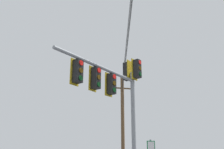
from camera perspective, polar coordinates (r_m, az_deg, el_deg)
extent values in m
cylinder|color=gray|center=(12.79, 4.52, -12.75)|extent=(0.20, 0.20, 6.19)
cylinder|color=gray|center=(11.50, -2.65, 1.63)|extent=(2.39, 4.42, 0.14)
cube|color=black|center=(13.37, 5.23, 1.17)|extent=(0.40, 0.40, 0.90)
cube|color=#B29319|center=(13.46, 4.62, 1.02)|extent=(0.24, 0.41, 1.04)
cylinder|color=red|center=(13.40, 5.78, 2.52)|extent=(0.12, 0.19, 0.20)
cylinder|color=#3C2703|center=(13.29, 5.82, 1.32)|extent=(0.12, 0.19, 0.20)
cylinder|color=black|center=(13.19, 5.87, 0.10)|extent=(0.12, 0.19, 0.20)
cube|color=black|center=(13.68, 3.13, 0.63)|extent=(0.40, 0.40, 0.90)
cube|color=#B29319|center=(13.59, 3.71, 0.78)|extent=(0.24, 0.41, 1.04)
cylinder|color=red|center=(13.88, 2.55, 1.66)|extent=(0.12, 0.19, 0.20)
cylinder|color=#3C2703|center=(13.77, 2.56, 0.49)|extent=(0.12, 0.19, 0.20)
cylinder|color=black|center=(13.68, 2.58, -0.69)|extent=(0.12, 0.19, 0.20)
cube|color=black|center=(11.93, -0.10, -1.95)|extent=(0.41, 0.41, 0.90)
cube|color=#B29319|center=(12.03, -0.72, -2.11)|extent=(0.25, 0.40, 1.04)
cylinder|color=red|center=(11.92, 0.50, -0.42)|extent=(0.13, 0.19, 0.20)
cylinder|color=#3C2703|center=(11.82, 0.50, -1.80)|extent=(0.13, 0.19, 0.20)
cylinder|color=black|center=(11.74, 0.51, -3.20)|extent=(0.13, 0.19, 0.20)
cube|color=black|center=(11.18, -3.36, -0.73)|extent=(0.40, 0.40, 0.90)
cube|color=#B29319|center=(11.28, -4.02, -0.89)|extent=(0.23, 0.41, 1.04)
cylinder|color=red|center=(11.17, -2.68, 0.89)|extent=(0.11, 0.19, 0.20)
cylinder|color=#3C2703|center=(11.08, -2.70, -0.56)|extent=(0.11, 0.19, 0.20)
cylinder|color=black|center=(10.98, -2.73, -2.05)|extent=(0.11, 0.19, 0.20)
cube|color=black|center=(10.47, -7.07, 0.68)|extent=(0.40, 0.40, 0.90)
cube|color=#B29319|center=(10.59, -7.73, 0.49)|extent=(0.23, 0.41, 1.04)
cylinder|color=red|center=(10.47, -6.35, 2.41)|extent=(0.12, 0.19, 0.20)
cylinder|color=#3C2703|center=(10.36, -6.41, 0.87)|extent=(0.12, 0.19, 0.20)
cylinder|color=black|center=(10.27, -6.47, -0.71)|extent=(0.12, 0.19, 0.20)
cylinder|color=brown|center=(26.93, 2.23, -11.18)|extent=(0.34, 0.34, 10.83)
cube|color=brown|center=(27.79, 2.13, -2.85)|extent=(1.83, 0.87, 0.12)
cube|color=#0C7238|center=(11.32, 8.04, -14.44)|extent=(0.32, 0.12, 0.42)
cube|color=white|center=(11.31, 8.06, -14.44)|extent=(0.25, 0.09, 0.36)
cylinder|color=black|center=(13.67, 4.25, 15.04)|extent=(5.61, 30.24, 0.62)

